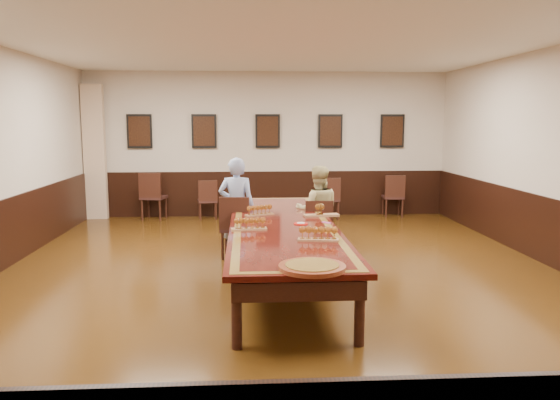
{
  "coord_description": "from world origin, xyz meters",
  "views": [
    {
      "loc": [
        -0.48,
        -7.21,
        2.12
      ],
      "look_at": [
        0.0,
        0.5,
        1.0
      ],
      "focal_mm": 35.0,
      "sensor_mm": 36.0,
      "label": 1
    }
  ],
  "objects": [
    {
      "name": "person_man",
      "position": [
        -0.64,
        1.29,
        0.78
      ],
      "size": [
        0.61,
        0.43,
        1.56
      ],
      "primitive_type": "imported",
      "rotation": [
        0.0,
        0.0,
        3.03
      ],
      "color": "#4866B5",
      "rests_on": "floor"
    },
    {
      "name": "wainscoting",
      "position": [
        0.0,
        0.0,
        0.5
      ],
      "size": [
        8.0,
        10.0,
        1.0
      ],
      "color": "black",
      "rests_on": "floor"
    },
    {
      "name": "flight_a",
      "position": [
        -0.29,
        0.64,
        0.82
      ],
      "size": [
        0.44,
        0.31,
        0.16
      ],
      "color": "#8D5E3B",
      "rests_on": "conference_table"
    },
    {
      "name": "curtain",
      "position": [
        -3.75,
        4.82,
        1.45
      ],
      "size": [
        0.45,
        0.18,
        2.9
      ],
      "primitive_type": "cube",
      "color": "tan",
      "rests_on": "floor"
    },
    {
      "name": "red_plate_grp",
      "position": [
        0.24,
        -0.07,
        0.76
      ],
      "size": [
        0.19,
        0.19,
        0.02
      ],
      "color": "red",
      "rests_on": "conference_table"
    },
    {
      "name": "wall_front",
      "position": [
        0.0,
        -5.01,
        1.6
      ],
      "size": [
        8.0,
        0.02,
        3.2
      ],
      "primitive_type": "cube",
      "color": "beige",
      "rests_on": "floor"
    },
    {
      "name": "carved_platter",
      "position": [
        0.13,
        -2.3,
        0.77
      ],
      "size": [
        0.71,
        0.71,
        0.05
      ],
      "color": "maroon",
      "rests_on": "conference_table"
    },
    {
      "name": "spare_chair_b",
      "position": [
        -1.33,
        4.6,
        0.43
      ],
      "size": [
        0.47,
        0.5,
        0.87
      ],
      "primitive_type": null,
      "rotation": [
        0.0,
        0.0,
        3.3
      ],
      "color": "#311916",
      "rests_on": "floor"
    },
    {
      "name": "spare_chair_d",
      "position": [
        2.79,
        4.69,
        0.47
      ],
      "size": [
        0.47,
        0.51,
        0.94
      ],
      "primitive_type": null,
      "rotation": [
        0.0,
        0.0,
        3.08
      ],
      "color": "#311916",
      "rests_on": "floor"
    },
    {
      "name": "spare_chair_c",
      "position": [
        1.34,
        4.5,
        0.46
      ],
      "size": [
        0.46,
        0.5,
        0.91
      ],
      "primitive_type": null,
      "rotation": [
        0.0,
        0.0,
        3.06
      ],
      "color": "#311916",
      "rests_on": "floor"
    },
    {
      "name": "conference_table",
      "position": [
        0.0,
        0.0,
        0.61
      ],
      "size": [
        1.4,
        5.0,
        0.76
      ],
      "color": "black",
      "rests_on": "floor"
    },
    {
      "name": "person_woman",
      "position": [
        0.64,
        1.25,
        0.71
      ],
      "size": [
        0.73,
        0.58,
        1.43
      ],
      "primitive_type": "imported",
      "rotation": [
        0.0,
        0.0,
        3.1
      ],
      "color": "#C7B87C",
      "rests_on": "floor"
    },
    {
      "name": "floor",
      "position": [
        0.0,
        0.0,
        -0.01
      ],
      "size": [
        8.0,
        10.0,
        0.02
      ],
      "primitive_type": "cube",
      "color": "black",
      "rests_on": "ground"
    },
    {
      "name": "wall_back",
      "position": [
        0.0,
        5.01,
        1.6
      ],
      "size": [
        8.0,
        0.02,
        3.2
      ],
      "primitive_type": "cube",
      "color": "beige",
      "rests_on": "floor"
    },
    {
      "name": "chair_man",
      "position": [
        -0.65,
        1.19,
        0.49
      ],
      "size": [
        0.51,
        0.55,
        0.98
      ],
      "primitive_type": null,
      "rotation": [
        0.0,
        0.0,
        3.03
      ],
      "color": "#311916",
      "rests_on": "floor"
    },
    {
      "name": "ceiling",
      "position": [
        0.0,
        0.0,
        3.21
      ],
      "size": [
        8.0,
        10.0,
        0.02
      ],
      "primitive_type": "cube",
      "color": "white",
      "rests_on": "floor"
    },
    {
      "name": "posters",
      "position": [
        0.0,
        4.94,
        1.9
      ],
      "size": [
        6.14,
        0.04,
        0.74
      ],
      "color": "black",
      "rests_on": "wall_back"
    },
    {
      "name": "spare_chair_a",
      "position": [
        -2.49,
        4.66,
        0.52
      ],
      "size": [
        0.57,
        0.61,
        1.03
      ],
      "primitive_type": null,
      "rotation": [
        0.0,
        0.0,
        2.95
      ],
      "color": "#311916",
      "rests_on": "floor"
    },
    {
      "name": "chair_woman",
      "position": [
        0.64,
        1.15,
        0.46
      ],
      "size": [
        0.45,
        0.48,
        0.91
      ],
      "primitive_type": null,
      "rotation": [
        0.0,
        0.0,
        3.1
      ],
      "color": "#311916",
      "rests_on": "floor"
    },
    {
      "name": "pink_phone",
      "position": [
        0.6,
        0.01,
        0.76
      ],
      "size": [
        0.13,
        0.14,
        0.01
      ],
      "primitive_type": "cube",
      "rotation": [
        0.0,
        0.0,
        0.68
      ],
      "color": "#CD449E",
      "rests_on": "conference_table"
    },
    {
      "name": "flight_d",
      "position": [
        0.34,
        -1.11,
        0.83
      ],
      "size": [
        0.48,
        0.21,
        0.17
      ],
      "color": "#8D5E3B",
      "rests_on": "conference_table"
    },
    {
      "name": "flight_b",
      "position": [
        0.59,
        0.52,
        0.84
      ],
      "size": [
        0.52,
        0.22,
        0.19
      ],
      "color": "#8D5E3B",
      "rests_on": "conference_table"
    },
    {
      "name": "flight_c",
      "position": [
        -0.45,
        -0.43,
        0.83
      ],
      "size": [
        0.46,
        0.18,
        0.17
      ],
      "color": "#8D5E3B",
      "rests_on": "conference_table"
    }
  ]
}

